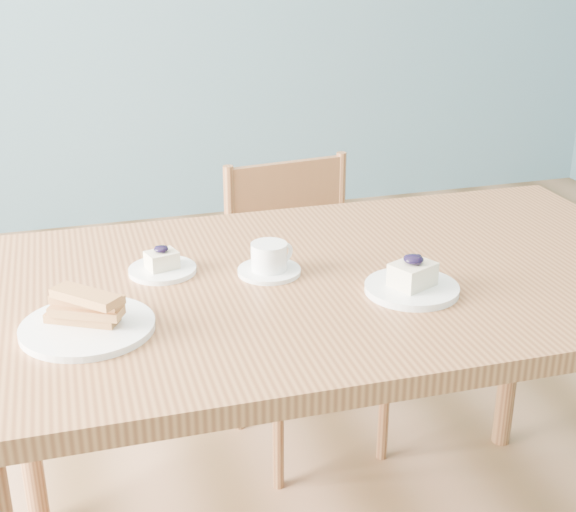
{
  "coord_description": "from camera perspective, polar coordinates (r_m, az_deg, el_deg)",
  "views": [
    {
      "loc": [
        -0.56,
        -1.56,
        1.44
      ],
      "look_at": [
        -0.11,
        -0.1,
        0.81
      ],
      "focal_mm": 50.0,
      "sensor_mm": 36.0,
      "label": 1
    }
  ],
  "objects": [
    {
      "name": "dining_chair",
      "position": [
        2.3,
        1.15,
        -3.79
      ],
      "size": [
        0.42,
        0.41,
        0.84
      ],
      "rotation": [
        0.0,
        0.0,
        0.12
      ],
      "color": "#A1693D",
      "rests_on": "ground"
    },
    {
      "name": "coffee_cup",
      "position": [
        1.63,
        -1.32,
        -0.32
      ],
      "size": [
        0.13,
        0.13,
        0.06
      ],
      "rotation": [
        0.0,
        0.0,
        0.32
      ],
      "color": "white",
      "rests_on": "dining_table"
    },
    {
      "name": "cheesecake_plate_far",
      "position": [
        1.66,
        -8.93,
        -0.68
      ],
      "size": [
        0.14,
        0.14,
        0.06
      ],
      "rotation": [
        0.0,
        0.0,
        0.27
      ],
      "color": "white",
      "rests_on": "dining_table"
    },
    {
      "name": "dining_table",
      "position": [
        1.68,
        3.39,
        -3.69
      ],
      "size": [
        1.48,
        0.86,
        0.79
      ],
      "rotation": [
        0.0,
        0.0,
        -0.01
      ],
      "color": "#A1693D",
      "rests_on": "ground"
    },
    {
      "name": "biscotti_plate",
      "position": [
        1.45,
        -14.13,
        -4.34
      ],
      "size": [
        0.24,
        0.24,
        0.08
      ],
      "rotation": [
        0.0,
        0.0,
        -0.43
      ],
      "color": "white",
      "rests_on": "dining_table"
    },
    {
      "name": "cheesecake_plate_near",
      "position": [
        1.57,
        8.82,
        -1.87
      ],
      "size": [
        0.18,
        0.18,
        0.08
      ],
      "rotation": [
        0.0,
        0.0,
        0.42
      ],
      "color": "white",
      "rests_on": "dining_table"
    }
  ]
}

